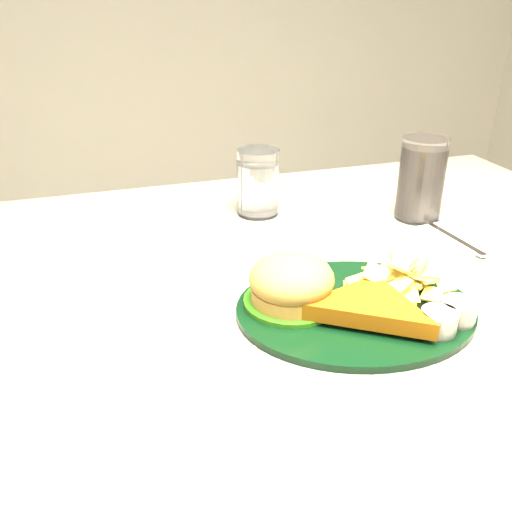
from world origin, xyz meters
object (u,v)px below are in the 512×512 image
Objects in this scene: table at (264,497)px; fork_napkin at (452,237)px; cola_glass at (421,179)px; dinner_plate at (357,289)px; water_glass at (258,182)px.

table is 0.48m from fork_napkin.
dinner_plate is at bearing -134.12° from cola_glass.
fork_napkin is (0.23, -0.18, -0.05)m from water_glass.
dinner_plate is 0.32m from cola_glass.
table is at bearing 136.00° from dinner_plate.
cola_glass is at bearing -21.93° from water_glass.
dinner_plate is 0.32m from water_glass.
water_glass is at bearing 101.78° from dinner_plate.
table is 0.48m from water_glass.
water_glass is (-0.01, 0.32, 0.02)m from dinner_plate.
dinner_plate is (0.07, -0.10, 0.41)m from table.
dinner_plate reaches higher than table.
cola_glass is (0.22, 0.23, 0.03)m from dinner_plate.
cola_glass reaches higher than dinner_plate.
fork_napkin is (0.29, 0.04, 0.38)m from table.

